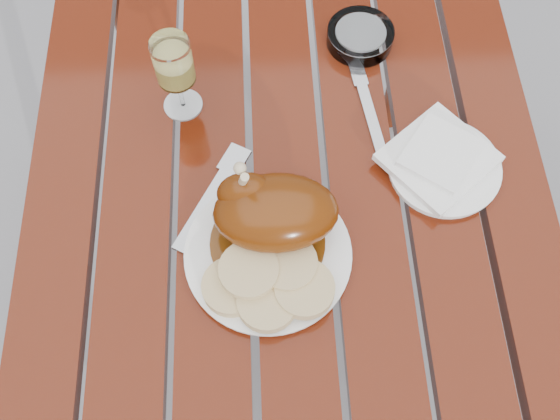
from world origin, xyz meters
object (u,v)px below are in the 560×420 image
object	(u,v)px
table	(284,240)
side_plate	(444,168)
ashtray	(360,36)
wine_glass	(177,77)
dinner_plate	(268,255)

from	to	relation	value
table	side_plate	xyz separation A→B (m)	(0.24, -0.05, 0.38)
side_plate	ashtray	size ratio (longest dim) A/B	1.53
table	ashtray	xyz separation A→B (m)	(0.14, 0.21, 0.39)
wine_glass	side_plate	world-z (taller)	wine_glass
dinner_plate	wine_glass	size ratio (longest dim) A/B	1.62
table	wine_glass	distance (m)	0.49
table	dinner_plate	world-z (taller)	dinner_plate
wine_glass	ashtray	bearing A→B (deg)	21.60
wine_glass	side_plate	bearing A→B (deg)	-19.19
wine_glass	side_plate	distance (m)	0.43
ashtray	dinner_plate	bearing A→B (deg)	-113.82
table	ashtray	world-z (taller)	ashtray
table	ashtray	size ratio (longest dim) A/B	10.50
dinner_plate	ashtray	xyz separation A→B (m)	(0.17, 0.39, 0.01)
table	wine_glass	bearing A→B (deg)	152.12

